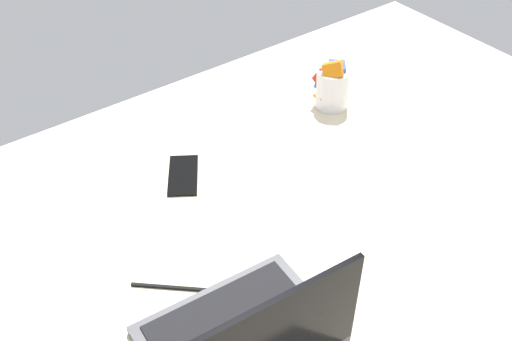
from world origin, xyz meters
TOP-DOWN VIEW (x-y plane):
  - bed_mattress at (0.00, 0.00)cm, footprint 180.00×140.00cm
  - laptop at (36.22, 14.37)cm, footprint 34.60×25.37cm
  - snack_cup at (-27.23, -34.61)cm, footprint 9.43×9.14cm
  - cell_phone at (20.72, -32.82)cm, footprint 13.36×15.44cm
  - charger_cable at (39.57, -5.20)cm, footprint 13.04×11.82cm

SIDE VIEW (x-z plane):
  - bed_mattress at x=0.00cm, z-range 0.00..18.00cm
  - charger_cable at x=39.57cm, z-range 18.00..18.60cm
  - cell_phone at x=20.72cm, z-range 18.00..18.80cm
  - laptop at x=36.22cm, z-range 10.91..33.91cm
  - snack_cup at x=-27.23cm, z-range 16.50..31.99cm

